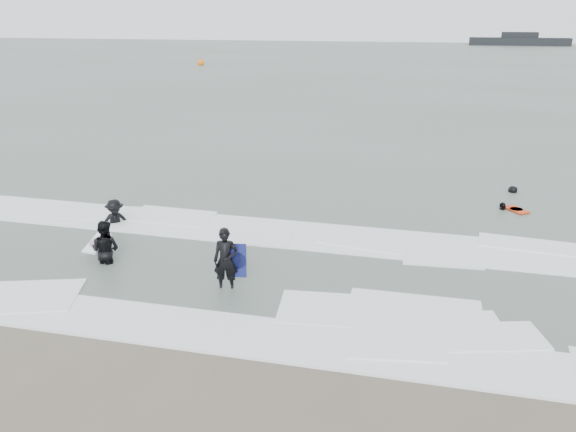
% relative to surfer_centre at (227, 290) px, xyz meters
% --- Properties ---
extents(ground, '(320.00, 320.00, 0.00)m').
position_rel_surfer_centre_xyz_m(ground, '(0.91, -1.59, 0.00)').
color(ground, brown).
rests_on(ground, ground).
extents(sea, '(320.00, 320.00, 0.00)m').
position_rel_surfer_centre_xyz_m(sea, '(0.91, 78.41, 0.06)').
color(sea, '#47544C').
rests_on(sea, ground).
extents(surfer_centre, '(0.75, 0.56, 1.86)m').
position_rel_surfer_centre_xyz_m(surfer_centre, '(0.00, 0.00, 0.00)').
color(surfer_centre, black).
rests_on(surfer_centre, ground).
extents(surfer_wading, '(0.95, 0.74, 1.94)m').
position_rel_surfer_centre_xyz_m(surfer_wading, '(-4.26, 0.85, 0.00)').
color(surfer_wading, black).
rests_on(surfer_wading, ground).
extents(surfer_breaker, '(1.32, 1.30, 1.82)m').
position_rel_surfer_centre_xyz_m(surfer_breaker, '(-5.74, 3.91, 0.00)').
color(surfer_breaker, black).
rests_on(surfer_breaker, ground).
extents(surfer_right_near, '(0.86, 0.90, 1.50)m').
position_rel_surfer_centre_xyz_m(surfer_right_near, '(8.20, 9.04, 0.00)').
color(surfer_right_near, black).
rests_on(surfer_right_near, ground).
extents(surfer_right_far, '(0.85, 0.74, 1.48)m').
position_rel_surfer_centre_xyz_m(surfer_right_far, '(8.87, 11.58, 0.00)').
color(surfer_right_far, black).
rests_on(surfer_right_far, ground).
extents(surf_foam, '(30.03, 9.06, 0.09)m').
position_rel_surfer_centre_xyz_m(surf_foam, '(0.91, 2.11, 0.04)').
color(surf_foam, white).
rests_on(surf_foam, ground).
extents(bodyboards, '(14.12, 9.46, 1.25)m').
position_rel_surfer_centre_xyz_m(bodyboards, '(1.46, 3.45, 0.50)').
color(bodyboards, '#10164E').
rests_on(bodyboards, ground).
extents(buoy, '(1.00, 1.00, 1.65)m').
position_rel_surfer_centre_xyz_m(buoy, '(-29.66, 69.96, 0.42)').
color(buoy, orange).
rests_on(buoy, ground).
extents(vessel_horizon, '(24.16, 4.31, 3.28)m').
position_rel_surfer_centre_xyz_m(vessel_horizon, '(25.77, 146.23, 1.23)').
color(vessel_horizon, black).
rests_on(vessel_horizon, ground).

